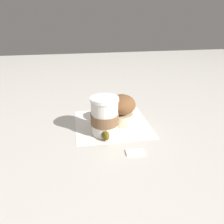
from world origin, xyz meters
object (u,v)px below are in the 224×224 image
Objects in this scene: sugar_packet at (135,152)px; coffee_cup at (105,116)px; muffin at (122,108)px; banana at (104,122)px.

coffee_cup is at bearing 27.94° from sugar_packet.
banana is at bearing 100.06° from muffin.
coffee_cup reaches higher than banana.
muffin is at bearing -0.90° from sugar_packet.
sugar_packet is (-0.12, -0.06, -0.06)m from coffee_cup.
sugar_packet is (-0.17, -0.06, -0.01)m from banana.
banana is (0.04, -0.00, -0.04)m from coffee_cup.
muffin is at bearing -50.60° from coffee_cup.
coffee_cup is 0.15m from sugar_packet.
sugar_packet is at bearing -159.89° from banana.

